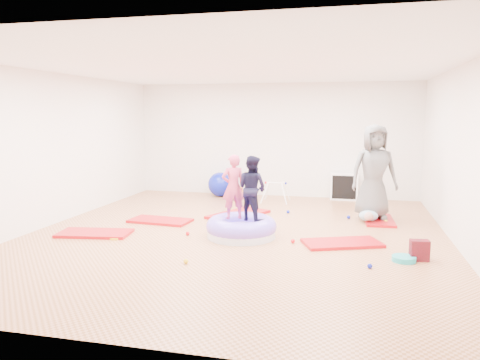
# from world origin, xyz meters

# --- Properties ---
(room) EXTENTS (7.01, 8.01, 2.81)m
(room) POSITION_xyz_m (0.00, 0.00, 1.40)
(room) COLOR tan
(room) RESTS_ON ground
(gym_mat_front_left) EXTENTS (1.28, 0.77, 0.05)m
(gym_mat_front_left) POSITION_xyz_m (-2.34, -0.58, 0.03)
(gym_mat_front_left) COLOR red
(gym_mat_front_left) RESTS_ON ground
(gym_mat_mid_left) EXTENTS (1.20, 0.68, 0.05)m
(gym_mat_mid_left) POSITION_xyz_m (-1.63, 0.58, 0.02)
(gym_mat_mid_left) COLOR red
(gym_mat_mid_left) RESTS_ON ground
(gym_mat_center_back) EXTENTS (1.17, 1.47, 0.05)m
(gym_mat_center_back) POSITION_xyz_m (-0.31, 1.46, 0.03)
(gym_mat_center_back) COLOR red
(gym_mat_center_back) RESTS_ON ground
(gym_mat_right) EXTENTS (1.33, 1.00, 0.05)m
(gym_mat_right) POSITION_xyz_m (1.78, -0.22, 0.02)
(gym_mat_right) COLOR red
(gym_mat_right) RESTS_ON ground
(gym_mat_rear_right) EXTENTS (0.58, 1.10, 0.04)m
(gym_mat_rear_right) POSITION_xyz_m (2.43, 1.61, 0.02)
(gym_mat_rear_right) COLOR red
(gym_mat_rear_right) RESTS_ON ground
(inflatable_cushion) EXTENTS (1.18, 1.18, 0.37)m
(inflatable_cushion) POSITION_xyz_m (0.13, -0.13, 0.14)
(inflatable_cushion) COLOR silver
(inflatable_cushion) RESTS_ON ground
(child_pink) EXTENTS (0.47, 0.41, 1.09)m
(child_pink) POSITION_xyz_m (-0.03, -0.07, 0.88)
(child_pink) COLOR #D34166
(child_pink) RESTS_ON inflatable_cushion
(child_navy) EXTENTS (0.65, 0.61, 1.08)m
(child_navy) POSITION_xyz_m (0.30, -0.11, 0.88)
(child_navy) COLOR black
(child_navy) RESTS_ON inflatable_cushion
(adult_caregiver) EXTENTS (1.00, 0.79, 1.81)m
(adult_caregiver) POSITION_xyz_m (2.31, 1.67, 0.95)
(adult_caregiver) COLOR #585858
(adult_caregiver) RESTS_ON gym_mat_rear_right
(infant) EXTENTS (0.35, 0.36, 0.21)m
(infant) POSITION_xyz_m (2.23, 1.35, 0.15)
(infant) COLOR #90B5C9
(infant) RESTS_ON gym_mat_rear_right
(ball_pit_balls) EXTENTS (3.40, 3.69, 0.07)m
(ball_pit_balls) POSITION_xyz_m (0.86, 0.28, 0.03)
(ball_pit_balls) COLOR red
(ball_pit_balls) RESTS_ON ground
(exercise_ball_blue) EXTENTS (0.60, 0.60, 0.60)m
(exercise_ball_blue) POSITION_xyz_m (-1.29, 3.56, 0.30)
(exercise_ball_blue) COLOR #0E18AB
(exercise_ball_blue) RESTS_ON ground
(exercise_ball_orange) EXTENTS (0.35, 0.35, 0.35)m
(exercise_ball_orange) POSITION_xyz_m (-0.76, 3.13, 0.18)
(exercise_ball_orange) COLOR orange
(exercise_ball_orange) RESTS_ON ground
(infant_play_gym) EXTENTS (0.63, 0.60, 0.48)m
(infant_play_gym) POSITION_xyz_m (0.20, 3.01, 0.32)
(infant_play_gym) COLOR white
(infant_play_gym) RESTS_ON ground
(cube_shelf) EXTENTS (0.65, 0.32, 0.65)m
(cube_shelf) POSITION_xyz_m (1.73, 3.79, 0.32)
(cube_shelf) COLOR white
(cube_shelf) RESTS_ON ground
(balance_disc) EXTENTS (0.33, 0.33, 0.07)m
(balance_disc) POSITION_xyz_m (2.64, -0.88, 0.04)
(balance_disc) COLOR #20A8B1
(balance_disc) RESTS_ON ground
(backpack) EXTENTS (0.27, 0.19, 0.29)m
(backpack) POSITION_xyz_m (2.85, -0.79, 0.15)
(backpack) COLOR maroon
(backpack) RESTS_ON ground
(yellow_toy) EXTENTS (0.20, 0.20, 0.03)m
(yellow_toy) POSITION_xyz_m (-1.86, -0.74, 0.02)
(yellow_toy) COLOR yellow
(yellow_toy) RESTS_ON ground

